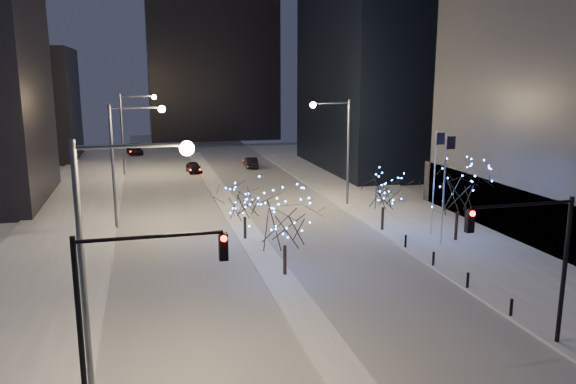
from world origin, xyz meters
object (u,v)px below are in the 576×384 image
object	(u,v)px
street_lamp_east	(339,138)
car_near	(194,167)
traffic_signal_east	(537,249)
holiday_tree_plaza_near	(459,188)
street_lamp_w_mid	(126,148)
holiday_tree_plaza_far	(384,191)
traffic_signal_west	(125,295)
car_mid	(251,162)
street_lamp_w_far	(131,123)
car_far	(135,150)
holiday_tree_median_near	(285,217)
street_lamp_w_near	(110,233)
holiday_tree_median_far	(244,200)

from	to	relation	value
street_lamp_east	car_near	bearing A→B (deg)	117.75
traffic_signal_east	holiday_tree_plaza_near	world-z (taller)	traffic_signal_east
traffic_signal_east	street_lamp_w_mid	bearing A→B (deg)	124.51
traffic_signal_east	holiday_tree_plaza_far	world-z (taller)	traffic_signal_east
traffic_signal_west	car_mid	distance (m)	56.20
street_lamp_w_mid	car_mid	distance (m)	31.59
street_lamp_w_far	street_lamp_w_mid	bearing A→B (deg)	-90.00
car_far	holiday_tree_plaza_near	world-z (taller)	holiday_tree_plaza_near
car_far	holiday_tree_plaza_far	distance (m)	54.21
traffic_signal_west	traffic_signal_east	world-z (taller)	same
street_lamp_w_mid	traffic_signal_west	world-z (taller)	street_lamp_w_mid
car_near	car_mid	xyz separation A→B (m)	(7.75, 2.07, 0.01)
traffic_signal_east	holiday_tree_median_near	xyz separation A→B (m)	(-8.44, 11.81, -0.97)
street_lamp_east	holiday_tree_median_near	bearing A→B (deg)	-119.13
street_lamp_w_near	holiday_tree_median_near	bearing A→B (deg)	48.85
street_lamp_east	car_far	bearing A→B (deg)	114.72
traffic_signal_east	holiday_tree_plaza_far	xyz separation A→B (m)	(1.56, 19.71, -1.49)
street_lamp_w_mid	holiday_tree_plaza_near	world-z (taller)	street_lamp_w_mid
street_lamp_east	holiday_tree_plaza_near	bearing A→B (deg)	-70.87
street_lamp_w_near	traffic_signal_east	bearing A→B (deg)	-3.21
street_lamp_w_far	holiday_tree_median_near	distance (m)	40.41
street_lamp_w_mid	car_mid	xyz separation A→B (m)	(15.19, 27.09, -5.80)
street_lamp_w_far	car_near	size ratio (longest dim) A/B	2.49
street_lamp_east	car_far	size ratio (longest dim) A/B	1.98
car_far	car_near	bearing A→B (deg)	-78.00
holiday_tree_plaza_near	holiday_tree_median_far	bearing A→B (deg)	164.25
street_lamp_w_far	street_lamp_east	xyz separation A→B (m)	(19.02, -22.00, -0.05)
street_lamp_w_far	holiday_tree_plaza_near	xyz separation A→B (m)	(23.61, -35.23, -2.44)
holiday_tree_median_near	car_far	bearing A→B (deg)	99.14
holiday_tree_plaza_far	traffic_signal_east	bearing A→B (deg)	-94.53
car_mid	holiday_tree_plaza_near	distance (m)	38.40
street_lamp_w_near	street_lamp_w_far	distance (m)	50.00
street_lamp_w_near	car_near	xyz separation A→B (m)	(7.44, 50.02, -5.81)
street_lamp_w_near	car_near	bearing A→B (deg)	81.54
car_mid	car_far	distance (m)	22.91
street_lamp_east	car_near	world-z (taller)	street_lamp_east
street_lamp_w_far	car_mid	distance (m)	16.39
car_far	holiday_tree_median_far	bearing A→B (deg)	-89.56
holiday_tree_plaza_near	street_lamp_w_far	bearing A→B (deg)	123.83
holiday_tree_median_far	car_near	bearing A→B (deg)	91.85
traffic_signal_west	holiday_tree_median_near	world-z (taller)	traffic_signal_west
traffic_signal_east	holiday_tree_median_near	distance (m)	14.54
street_lamp_w_near	traffic_signal_east	size ratio (longest dim) A/B	1.43
holiday_tree_median_near	traffic_signal_west	bearing A→B (deg)	-124.92
car_near	holiday_tree_plaza_far	bearing A→B (deg)	-74.21
car_near	holiday_tree_median_far	bearing A→B (deg)	-93.33
traffic_signal_west	car_far	bearing A→B (deg)	90.38
car_near	traffic_signal_east	bearing A→B (deg)	-83.62
traffic_signal_east	car_near	xyz separation A→B (m)	(-10.44, 51.02, -4.08)
street_lamp_east	holiday_tree_median_far	size ratio (longest dim) A/B	2.21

